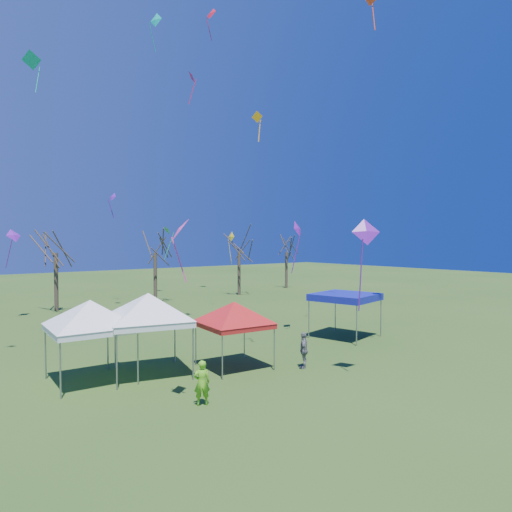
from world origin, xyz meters
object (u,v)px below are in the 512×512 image
(tree_5, at_px, (286,239))
(tent_white_mid, at_px, (148,299))
(tree_2, at_px, (55,232))
(person_green, at_px, (202,383))
(person_grey, at_px, (304,350))
(tree_4, at_px, (239,236))
(tent_white_west, at_px, (90,306))
(tree_3, at_px, (155,235))
(tent_red, at_px, (234,306))
(tent_blue, at_px, (345,297))

(tree_5, xyz_separation_m, tent_white_mid, (-27.68, -22.34, -2.52))
(tree_2, bearing_deg, person_green, -93.83)
(tree_5, relative_size, person_green, 4.83)
(tent_white_mid, xyz_separation_m, person_grey, (5.81, -3.31, -2.40))
(tree_4, height_order, tent_white_west, tree_4)
(tree_2, xyz_separation_m, tree_3, (8.40, -0.33, -0.21))
(person_green, bearing_deg, tent_red, -117.65)
(tree_2, distance_m, person_grey, 24.95)
(tree_5, relative_size, tent_white_west, 1.74)
(tree_4, bearing_deg, tree_3, 179.74)
(tree_4, relative_size, person_green, 5.10)
(tent_red, distance_m, person_green, 5.03)
(tent_red, bearing_deg, tree_2, 94.72)
(tent_white_west, height_order, person_grey, tent_white_west)
(tent_white_west, height_order, tent_white_mid, tent_white_mid)
(tree_3, height_order, person_green, tree_3)
(tree_4, bearing_deg, person_green, -128.14)
(tree_2, relative_size, person_green, 5.29)
(tent_white_west, bearing_deg, tent_red, -18.59)
(tent_white_west, bearing_deg, tree_4, 42.54)
(tent_white_west, distance_m, tent_blue, 14.43)
(tent_white_mid, relative_size, tent_blue, 1.13)
(tent_white_west, relative_size, person_green, 2.78)
(tent_white_west, bearing_deg, tree_2, 79.23)
(tree_2, relative_size, tree_3, 1.03)
(tree_2, xyz_separation_m, tent_red, (1.82, -22.06, -3.55))
(tent_white_west, relative_size, person_grey, 2.68)
(tree_2, relative_size, tree_5, 1.10)
(tree_2, bearing_deg, person_grey, -80.00)
(tree_4, bearing_deg, tent_white_mid, -133.59)
(tree_4, xyz_separation_m, tent_red, (-15.90, -21.68, -3.32))
(tent_white_mid, relative_size, tent_red, 1.14)
(tree_3, height_order, person_grey, tree_3)
(tent_red, bearing_deg, tree_3, 73.15)
(tent_white_west, relative_size, tent_white_mid, 0.98)
(tree_3, bearing_deg, tree_2, 177.73)
(tree_5, distance_m, person_green, 38.89)
(tree_3, bearing_deg, tree_5, 6.52)
(tree_3, relative_size, tent_blue, 2.05)
(tree_2, height_order, tent_blue, tree_2)
(tree_3, bearing_deg, tent_red, -106.85)
(tree_2, distance_m, tent_blue, 23.68)
(tent_blue, bearing_deg, person_grey, -153.64)
(tree_2, height_order, tree_3, tree_2)
(tree_2, bearing_deg, tree_4, -1.22)
(tree_2, xyz_separation_m, tree_4, (17.72, -0.38, -0.23))
(tent_white_west, bearing_deg, person_grey, -25.31)
(tree_3, bearing_deg, tent_white_west, -121.68)
(tent_blue, distance_m, person_green, 13.06)
(tent_white_west, distance_m, person_grey, 9.20)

